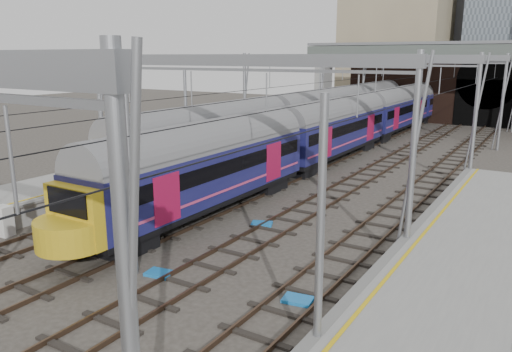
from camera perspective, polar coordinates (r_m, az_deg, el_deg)
The scene contains 11 objects.
ground at distance 18.00m, azimuth -18.16°, elevation -12.75°, with size 160.00×160.00×0.00m, color #38332D.
tracks at distance 29.19m, azimuth 4.76°, elevation -1.90°, with size 14.40×80.00×0.22m.
overhead_line at distance 34.08m, azimuth 10.05°, elevation 11.32°, with size 16.80×80.00×8.00m.
retaining_wall at distance 63.16m, azimuth 21.71°, elevation 9.49°, with size 28.00×2.75×9.00m.
overbridge at distance 57.54m, azimuth 19.46°, elevation 12.30°, with size 28.00×3.00×9.25m.
train_main at distance 45.61m, azimuth 12.81°, elevation 6.53°, with size 2.76×63.77×4.76m.
train_second at distance 53.05m, azimuth 11.05°, elevation 7.65°, with size 2.89×66.82×4.94m.
relay_cabinet at distance 24.76m, azimuth -26.84°, elevation -4.61°, with size 0.68×0.57×1.36m, color silver.
equip_cover_a at distance 18.86m, azimuth -10.97°, elevation -10.86°, with size 0.97×0.68×0.11m, color #186DBB.
equip_cover_b at distance 23.66m, azimuth 0.67°, elevation -5.48°, with size 0.97×0.69×0.11m, color #186DBB.
equip_cover_c at distance 16.77m, azimuth 4.79°, elevation -13.90°, with size 0.96×0.67×0.11m, color #186DBB.
Camera 1 is at (12.70, -10.12, 7.77)m, focal length 35.00 mm.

